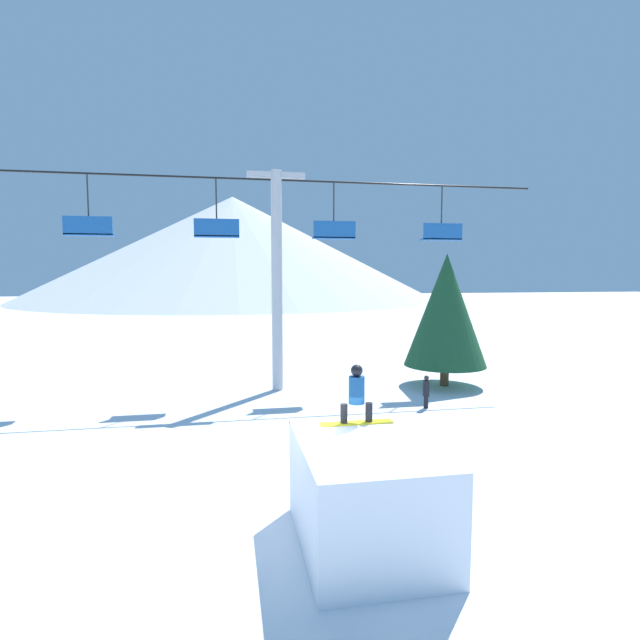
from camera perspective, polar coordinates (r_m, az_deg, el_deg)
name	(u,v)px	position (r m, az deg, el deg)	size (l,w,h in m)	color
ground_plane	(303,523)	(10.75, -1.93, -22.20)	(220.00, 220.00, 0.00)	white
mountain_ridge	(233,248)	(99.36, -9.89, 8.07)	(77.84, 77.84, 19.75)	silver
snow_ramp	(367,494)	(9.65, 5.38, -19.20)	(2.43, 3.27, 1.93)	white
snowboarder	(357,395)	(10.22, 4.21, -8.52)	(1.50, 0.32, 1.22)	yellow
chairlift	(277,260)	(21.08, -4.96, 6.85)	(22.96, 0.46, 9.22)	#B2B2B7
pine_tree_near	(446,310)	(22.57, 14.20, 1.11)	(3.58, 3.58, 5.85)	#4C3823
distant_skier	(426,390)	(19.01, 12.05, -7.87)	(0.24, 0.24, 1.23)	black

